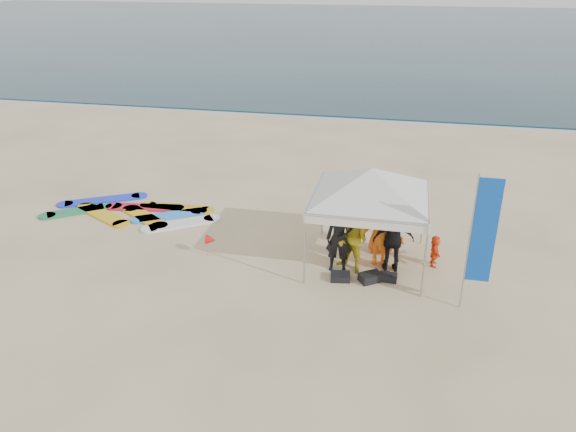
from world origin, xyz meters
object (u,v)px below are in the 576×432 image
Objects in this scene: person_black_a at (339,238)px; person_seated at (435,251)px; person_yellow at (352,239)px; person_black_b at (393,240)px; canopy_tent at (372,168)px; surfboard_spread at (137,212)px; person_orange_a at (381,231)px; marker_pennant at (211,240)px; feather_flag at (482,233)px; person_orange_b at (383,222)px.

person_seated is (2.49, 0.79, -0.50)m from person_black_a.
person_yellow is 1.02× the size of person_black_b.
surfboard_spread is (-7.62, 1.75, -2.67)m from canopy_tent.
person_seated is 0.21× the size of canopy_tent.
surfboard_spread is at bearing -24.54° from person_black_b.
canopy_tent reaches higher than surfboard_spread.
person_orange_a reaches higher than person_black_b.
marker_pennant reaches higher than surfboard_spread.
marker_pennant is at bearing -172.73° from canopy_tent.
person_black_a reaches higher than person_black_b.
person_black_b is at bearing -13.94° from surfboard_spread.
feather_flag reaches higher than surfboard_spread.
person_orange_b reaches higher than person_yellow.
feather_flag reaches higher than person_seated.
person_black_b is 1.07m from person_orange_b.
person_seated is at bearing 170.10° from person_orange_b.
person_orange_a is 1.75m from canopy_tent.
person_orange_b is 8.07m from surfboard_spread.
person_orange_a is (0.70, 0.50, 0.06)m from person_yellow.
feather_flag is at bearing -156.85° from person_seated.
person_black_b is at bearing 139.19° from person_orange_a.
person_black_b is 2.63m from feather_flag.
canopy_tent is 1.22× the size of feather_flag.
marker_pennant is at bearing -147.91° from person_yellow.
person_orange_a is 1.08× the size of person_black_b.
person_black_a is at bearing 59.93° from person_orange_b.
person_yellow is at bearing -125.71° from canopy_tent.
person_orange_b is 2.13× the size of person_seated.
person_yellow is 3.88m from marker_pennant.
person_yellow reaches higher than marker_pennant.
person_yellow is at bearing 9.70° from person_black_a.
marker_pennant is at bearing 178.83° from person_black_a.
person_orange_a is 0.73m from person_orange_b.
surfboard_spread is (-7.24, 2.27, -0.89)m from person_yellow.
person_orange_a reaches higher than person_seated.
person_yellow is at bearing 34.15° from person_orange_a.
canopy_tent is at bearing 38.92° from person_black_a.
marker_pennant is at bearing 24.26° from person_orange_b.
canopy_tent is 4.80m from marker_pennant.
person_black_a is 0.34m from person_yellow.
marker_pennant is 0.11× the size of surfboard_spread.
person_black_b reaches higher than marker_pennant.
person_black_a is at bearing 27.13° from person_orange_a.
canopy_tent reaches higher than person_orange_a.
person_orange_a reaches higher than person_yellow.
person_orange_b is 0.45× the size of canopy_tent.
person_yellow is at bearing -17.42° from surfboard_spread.
marker_pennant is (-6.83, 1.20, -1.49)m from feather_flag.
person_black_a is 0.45× the size of canopy_tent.
feather_flag is at bearing -33.80° from canopy_tent.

